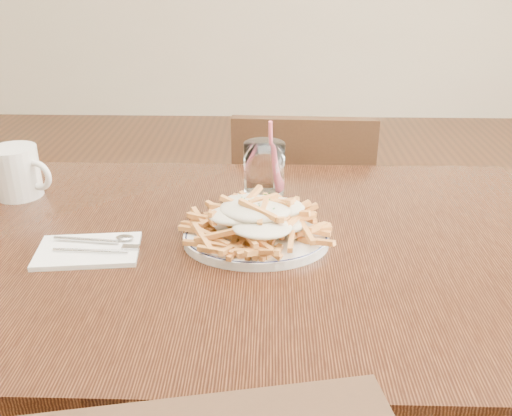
{
  "coord_description": "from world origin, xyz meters",
  "views": [
    {
      "loc": [
        0.04,
        -0.91,
        1.24
      ],
      "look_at": [
        0.01,
        -0.01,
        0.82
      ],
      "focal_mm": 40.0,
      "sensor_mm": 36.0,
      "label": 1
    }
  ],
  "objects_px": {
    "table": "(250,278)",
    "loaded_fries": "(256,215)",
    "chair_far": "(300,226)",
    "fries_plate": "(256,239)",
    "water_glass": "(264,179)",
    "coffee_mug": "(17,172)"
  },
  "relations": [
    {
      "from": "table",
      "to": "water_glass",
      "type": "xyz_separation_m",
      "value": [
        0.02,
        0.16,
        0.14
      ]
    },
    {
      "from": "fries_plate",
      "to": "water_glass",
      "type": "bearing_deg",
      "value": 85.9
    },
    {
      "from": "chair_far",
      "to": "table",
      "type": "bearing_deg",
      "value": -101.47
    },
    {
      "from": "chair_far",
      "to": "fries_plate",
      "type": "height_order",
      "value": "chair_far"
    },
    {
      "from": "water_glass",
      "to": "fries_plate",
      "type": "bearing_deg",
      "value": -94.1
    },
    {
      "from": "loaded_fries",
      "to": "coffee_mug",
      "type": "xyz_separation_m",
      "value": [
        -0.51,
        0.2,
        -0.0
      ]
    },
    {
      "from": "chair_far",
      "to": "loaded_fries",
      "type": "bearing_deg",
      "value": -100.33
    },
    {
      "from": "table",
      "to": "loaded_fries",
      "type": "bearing_deg",
      "value": -28.8
    },
    {
      "from": "water_glass",
      "to": "coffee_mug",
      "type": "bearing_deg",
      "value": 176.37
    },
    {
      "from": "table",
      "to": "chair_far",
      "type": "distance_m",
      "value": 0.67
    },
    {
      "from": "table",
      "to": "coffee_mug",
      "type": "xyz_separation_m",
      "value": [
        -0.5,
        0.19,
        0.13
      ]
    },
    {
      "from": "fries_plate",
      "to": "water_glass",
      "type": "relative_size",
      "value": 1.69
    },
    {
      "from": "coffee_mug",
      "to": "fries_plate",
      "type": "bearing_deg",
      "value": -21.42
    },
    {
      "from": "table",
      "to": "loaded_fries",
      "type": "distance_m",
      "value": 0.14
    },
    {
      "from": "table",
      "to": "loaded_fries",
      "type": "height_order",
      "value": "loaded_fries"
    },
    {
      "from": "fries_plate",
      "to": "water_glass",
      "type": "xyz_separation_m",
      "value": [
        0.01,
        0.17,
        0.05
      ]
    },
    {
      "from": "chair_far",
      "to": "water_glass",
      "type": "relative_size",
      "value": 4.57
    },
    {
      "from": "coffee_mug",
      "to": "water_glass",
      "type": "bearing_deg",
      "value": -3.63
    },
    {
      "from": "fries_plate",
      "to": "loaded_fries",
      "type": "relative_size",
      "value": 1.2
    },
    {
      "from": "coffee_mug",
      "to": "loaded_fries",
      "type": "bearing_deg",
      "value": -21.42
    },
    {
      "from": "table",
      "to": "chair_far",
      "type": "relative_size",
      "value": 1.44
    },
    {
      "from": "chair_far",
      "to": "fries_plate",
      "type": "distance_m",
      "value": 0.7
    }
  ]
}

